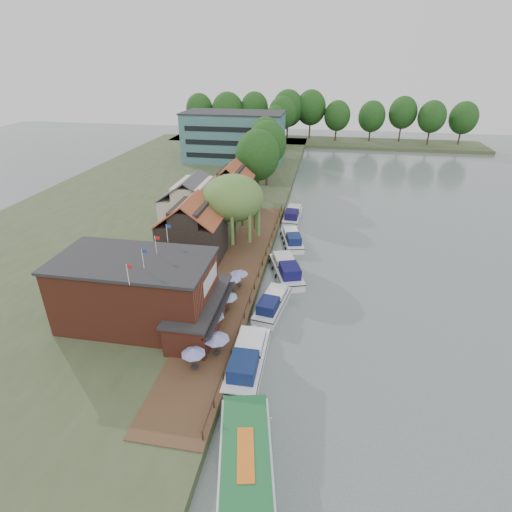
# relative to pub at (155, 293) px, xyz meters

# --- Properties ---
(ground) EXTENTS (260.00, 260.00, 0.00)m
(ground) POSITION_rel_pub_xyz_m (14.00, 1.00, -4.65)
(ground) COLOR #4F5C5B
(ground) RESTS_ON ground
(land_bank) EXTENTS (50.00, 140.00, 1.00)m
(land_bank) POSITION_rel_pub_xyz_m (-16.00, 36.00, -4.15)
(land_bank) COLOR #384728
(land_bank) RESTS_ON ground
(quay_deck) EXTENTS (6.00, 50.00, 0.10)m
(quay_deck) POSITION_rel_pub_xyz_m (6.00, 11.00, -3.60)
(quay_deck) COLOR #47301E
(quay_deck) RESTS_ON land_bank
(quay_rail) EXTENTS (0.20, 49.00, 1.00)m
(quay_rail) POSITION_rel_pub_xyz_m (8.70, 11.50, -3.15)
(quay_rail) COLOR black
(quay_rail) RESTS_ON land_bank
(pub) EXTENTS (20.00, 11.00, 7.30)m
(pub) POSITION_rel_pub_xyz_m (0.00, 0.00, 0.00)
(pub) COLOR maroon
(pub) RESTS_ON land_bank
(hotel_block) EXTENTS (25.40, 12.40, 12.30)m
(hotel_block) POSITION_rel_pub_xyz_m (-8.00, 71.00, 2.50)
(hotel_block) COLOR #38666B
(hotel_block) RESTS_ON land_bank
(cottage_a) EXTENTS (8.60, 7.60, 8.50)m
(cottage_a) POSITION_rel_pub_xyz_m (-1.00, 15.00, 0.60)
(cottage_a) COLOR black
(cottage_a) RESTS_ON land_bank
(cottage_b) EXTENTS (9.60, 8.60, 8.50)m
(cottage_b) POSITION_rel_pub_xyz_m (-4.00, 25.00, 0.60)
(cottage_b) COLOR beige
(cottage_b) RESTS_ON land_bank
(cottage_c) EXTENTS (7.60, 7.60, 8.50)m
(cottage_c) POSITION_rel_pub_xyz_m (0.00, 34.00, 0.60)
(cottage_c) COLOR black
(cottage_c) RESTS_ON land_bank
(willow) EXTENTS (8.60, 8.60, 10.43)m
(willow) POSITION_rel_pub_xyz_m (3.50, 20.00, 1.56)
(willow) COLOR #476B2D
(willow) RESTS_ON land_bank
(umbrella_0) EXTENTS (2.15, 2.15, 2.38)m
(umbrella_0) POSITION_rel_pub_xyz_m (5.91, -6.21, -2.36)
(umbrella_0) COLOR navy
(umbrella_0) RESTS_ON quay_deck
(umbrella_1) EXTENTS (2.42, 2.42, 2.38)m
(umbrella_1) POSITION_rel_pub_xyz_m (7.36, -3.96, -2.36)
(umbrella_1) COLOR navy
(umbrella_1) RESTS_ON quay_deck
(umbrella_2) EXTENTS (2.44, 2.44, 2.38)m
(umbrella_2) POSITION_rel_pub_xyz_m (6.03, -0.63, -2.36)
(umbrella_2) COLOR navy
(umbrella_2) RESTS_ON quay_deck
(umbrella_3) EXTENTS (2.45, 2.45, 2.38)m
(umbrella_3) POSITION_rel_pub_xyz_m (6.55, 3.00, -2.36)
(umbrella_3) COLOR #19478E
(umbrella_3) RESTS_ON quay_deck
(umbrella_4) EXTENTS (2.06, 2.06, 2.38)m
(umbrella_4) POSITION_rel_pub_xyz_m (6.33, 6.79, -2.36)
(umbrella_4) COLOR navy
(umbrella_4) RESTS_ON quay_deck
(umbrella_5) EXTENTS (2.18, 2.18, 2.38)m
(umbrella_5) POSITION_rel_pub_xyz_m (6.82, 8.18, -2.36)
(umbrella_5) COLOR navy
(umbrella_5) RESTS_ON quay_deck
(cruiser_0) EXTENTS (3.47, 10.50, 2.56)m
(cruiser_0) POSITION_rel_pub_xyz_m (10.19, -3.88, -3.37)
(cruiser_0) COLOR white
(cruiser_0) RESTS_ON ground
(cruiser_1) EXTENTS (4.27, 9.33, 2.14)m
(cruiser_1) POSITION_rel_pub_xyz_m (11.14, 5.88, -3.58)
(cruiser_1) COLOR silver
(cruiser_1) RESTS_ON ground
(cruiser_2) EXTENTS (6.41, 10.73, 2.49)m
(cruiser_2) POSITION_rel_pub_xyz_m (11.86, 13.88, -3.41)
(cruiser_2) COLOR silver
(cruiser_2) RESTS_ON ground
(cruiser_3) EXTENTS (5.01, 9.47, 2.16)m
(cruiser_3) POSITION_rel_pub_xyz_m (11.67, 23.92, -3.57)
(cruiser_3) COLOR white
(cruiser_3) RESTS_ON ground
(cruiser_4) EXTENTS (3.45, 9.67, 2.30)m
(cruiser_4) POSITION_rel_pub_xyz_m (10.87, 33.94, -3.50)
(cruiser_4) COLOR silver
(cruiser_4) RESTS_ON ground
(tour_boat) EXTENTS (6.61, 14.21, 2.99)m
(tour_boat) POSITION_rel_pub_xyz_m (12.39, -15.58, -3.15)
(tour_boat) COLOR silver
(tour_boat) RESTS_ON ground
(swan) EXTENTS (0.44, 0.44, 0.44)m
(swan) POSITION_rel_pub_xyz_m (13.02, -10.10, -4.43)
(swan) COLOR white
(swan) RESTS_ON ground
(bank_tree_0) EXTENTS (8.32, 8.32, 12.91)m
(bank_tree_0) POSITION_rel_pub_xyz_m (3.10, 42.47, 2.81)
(bank_tree_0) COLOR #143811
(bank_tree_0) RESTS_ON land_bank
(bank_tree_1) EXTENTS (8.00, 8.00, 13.36)m
(bank_tree_1) POSITION_rel_pub_xyz_m (3.61, 50.79, 3.03)
(bank_tree_1) COLOR #143811
(bank_tree_1) RESTS_ON land_bank
(bank_tree_2) EXTENTS (6.62, 6.62, 13.13)m
(bank_tree_2) POSITION_rel_pub_xyz_m (2.24, 57.68, 2.92)
(bank_tree_2) COLOR #143811
(bank_tree_2) RESTS_ON land_bank
(bank_tree_3) EXTENTS (8.57, 8.57, 11.59)m
(bank_tree_3) POSITION_rel_pub_xyz_m (-1.85, 78.44, 2.15)
(bank_tree_3) COLOR #143811
(bank_tree_3) RESTS_ON land_bank
(bank_tree_4) EXTENTS (6.18, 6.18, 12.41)m
(bank_tree_4) POSITION_rel_pub_xyz_m (0.67, 85.76, 2.55)
(bank_tree_4) COLOR #143811
(bank_tree_4) RESTS_ON land_bank
(bank_tree_5) EXTENTS (8.40, 8.40, 14.23)m
(bank_tree_5) POSITION_rel_pub_xyz_m (1.75, 94.04, 3.46)
(bank_tree_5) COLOR #143811
(bank_tree_5) RESTS_ON land_bank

